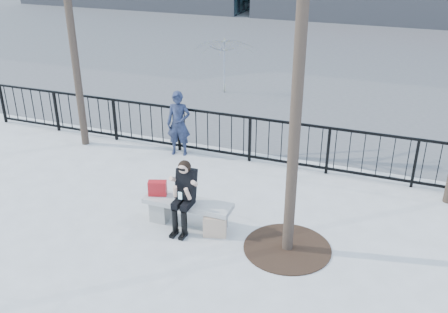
% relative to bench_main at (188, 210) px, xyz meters
% --- Properties ---
extents(ground, '(120.00, 120.00, 0.00)m').
position_rel_bench_main_xyz_m(ground, '(0.00, 0.00, -0.30)').
color(ground, '#9D9D98').
rests_on(ground, ground).
extents(street_surface, '(60.00, 23.00, 0.01)m').
position_rel_bench_main_xyz_m(street_surface, '(0.00, 15.00, -0.30)').
color(street_surface, '#474747').
rests_on(street_surface, ground).
extents(railing, '(14.00, 0.06, 1.10)m').
position_rel_bench_main_xyz_m(railing, '(0.00, 3.00, 0.25)').
color(railing, black).
rests_on(railing, ground).
extents(tree_grate, '(1.50, 1.50, 0.02)m').
position_rel_bench_main_xyz_m(tree_grate, '(1.90, -0.10, -0.29)').
color(tree_grate, black).
rests_on(tree_grate, ground).
extents(bench_main, '(1.65, 0.46, 0.49)m').
position_rel_bench_main_xyz_m(bench_main, '(0.00, 0.00, 0.00)').
color(bench_main, slate).
rests_on(bench_main, ground).
extents(seated_woman, '(0.50, 0.64, 1.34)m').
position_rel_bench_main_xyz_m(seated_woman, '(0.00, -0.16, 0.37)').
color(seated_woman, black).
rests_on(seated_woman, ground).
extents(handbag, '(0.37, 0.26, 0.28)m').
position_rel_bench_main_xyz_m(handbag, '(-0.62, 0.02, 0.33)').
color(handbag, '#A81419').
rests_on(handbag, bench_main).
extents(shopping_bag, '(0.43, 0.25, 0.38)m').
position_rel_bench_main_xyz_m(shopping_bag, '(0.60, -0.19, -0.11)').
color(shopping_bag, beige).
rests_on(shopping_bag, ground).
extents(standing_man, '(0.63, 0.48, 1.56)m').
position_rel_bench_main_xyz_m(standing_man, '(-1.50, 2.79, 0.48)').
color(standing_man, black).
rests_on(standing_man, ground).
extents(vendor_umbrella, '(2.46, 2.49, 1.79)m').
position_rel_bench_main_xyz_m(vendor_umbrella, '(-2.22, 7.71, 0.60)').
color(vendor_umbrella, yellow).
rests_on(vendor_umbrella, ground).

